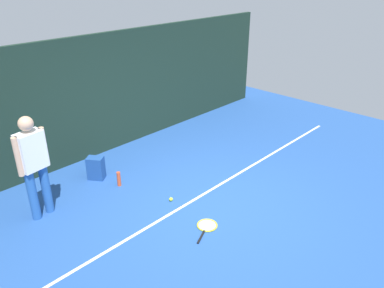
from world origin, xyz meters
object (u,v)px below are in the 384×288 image
tennis_player (33,162)px  backpack (96,168)px  tennis_ball_near_player (171,199)px  water_bottle (119,179)px  tennis_racket (207,226)px

tennis_player → backpack: (1.26, 0.36, -0.76)m
tennis_player → backpack: bearing=-172.4°
tennis_player → tennis_ball_near_player: size_ratio=25.76×
backpack → water_bottle: backpack is taller
water_bottle → tennis_ball_near_player: bearing=-73.5°
tennis_racket → water_bottle: size_ratio=2.28×
backpack → tennis_ball_near_player: (0.43, -1.58, -0.18)m
backpack → water_bottle: 0.55m
tennis_racket → tennis_ball_near_player: (0.11, 0.92, 0.02)m
tennis_racket → water_bottle: 1.98m
tennis_player → tennis_racket: 2.82m
tennis_player → tennis_ball_near_player: tennis_player is taller
backpack → water_bottle: bearing=158.1°
water_bottle → tennis_racket: bearing=-84.2°
tennis_player → tennis_ball_near_player: 2.28m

